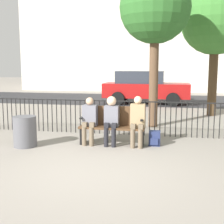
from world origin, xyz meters
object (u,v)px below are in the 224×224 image
backpack (155,138)px  tree_1 (216,21)px  park_bench (113,124)px  seated_person_0 (89,118)px  parked_car_0 (145,87)px  seated_person_2 (138,119)px  trash_bin (25,131)px  tree_0 (155,9)px  seated_person_1 (111,118)px

backpack → tree_1: size_ratio=0.07×
park_bench → backpack: (1.02, 0.01, -0.31)m
seated_person_0 → parked_car_0: bearing=86.0°
seated_person_2 → trash_bin: size_ratio=1.65×
park_bench → tree_1: (2.89, 4.99, 3.03)m
tree_1 → trash_bin: bearing=-130.9°
seated_person_0 → backpack: bearing=5.3°
park_bench → tree_0: 3.99m
seated_person_2 → backpack: seated_person_2 is taller
seated_person_1 → trash_bin: (-1.98, -0.51, -0.31)m
trash_bin → tree_1: bearing=49.1°
seated_person_1 → trash_bin: 2.07m
park_bench → seated_person_1: 0.22m
backpack → trash_bin: 3.08m
seated_person_2 → tree_1: 6.28m
backpack → parked_car_0: parked_car_0 is taller
backpack → trash_bin: (-3.00, -0.65, 0.19)m
seated_person_0 → backpack: (1.56, 0.15, -0.46)m
seated_person_2 → backpack: 0.64m
park_bench → seated_person_2: seated_person_2 is taller
seated_person_0 → tree_0: 4.11m
park_bench → parked_car_0: 8.26m
seated_person_2 → park_bench: bearing=168.4°
tree_0 → tree_1: (2.06, 2.57, -0.04)m
tree_1 → tree_0: bearing=-128.7°
park_bench → seated_person_2: size_ratio=1.32×
backpack → parked_car_0: 8.32m
park_bench → parked_car_0: parked_car_0 is taller
backpack → parked_car_0: size_ratio=0.09×
seated_person_1 → tree_1: tree_1 is taller
seated_person_0 → tree_1: bearing=56.1°
tree_0 → tree_1: tree_1 is taller
seated_person_2 → seated_person_1: bearing=-179.9°
tree_1 → trash_bin: tree_1 is taller
park_bench → seated_person_1: (-0.01, -0.13, 0.18)m
park_bench → trash_bin: 2.09m
seated_person_2 → seated_person_0: bearing=-179.8°
seated_person_1 → seated_person_2: 0.63m
tree_1 → parked_car_0: 5.09m
seated_person_0 → parked_car_0: 8.41m
seated_person_1 → trash_bin: size_ratio=1.63×
seated_person_1 → tree_1: (2.89, 5.11, 2.85)m
tree_1 → parked_car_0: size_ratio=1.15×
tree_0 → parked_car_0: bearing=97.6°
backpack → tree_0: size_ratio=0.08×
seated_person_0 → trash_bin: 1.55m
seated_person_0 → trash_bin: seated_person_0 is taller
seated_person_0 → tree_1: size_ratio=0.24×
seated_person_2 → tree_1: size_ratio=0.25×
parked_car_0 → trash_bin: (-2.03, -8.89, -0.48)m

